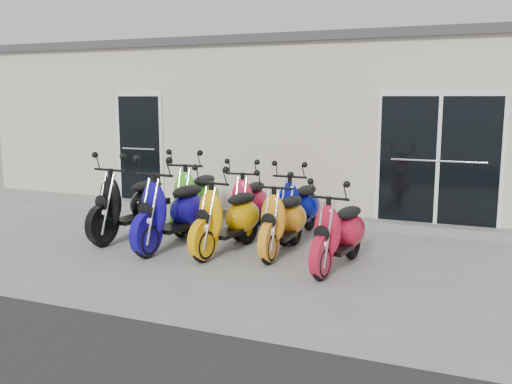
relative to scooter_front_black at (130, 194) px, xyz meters
The scene contains 14 objects.
ground 1.99m from the scooter_front_black, ahead, with size 80.00×80.00×0.00m, color gray.
building 5.72m from the scooter_front_black, 70.85° to the left, with size 14.00×6.00×3.20m, color beige.
roof_cap 6.21m from the scooter_front_black, 70.85° to the left, with size 14.20×6.20×0.16m, color #3F3F42.
front_step 2.92m from the scooter_front_black, 49.35° to the left, with size 14.00×0.40×0.15m, color gray.
door_left 2.73m from the scooter_front_black, 120.25° to the left, with size 1.07×0.08×2.22m, color black.
door_right 5.05m from the scooter_front_black, 27.40° to the left, with size 2.02×0.08×2.22m, color black.
scooter_front_black is the anchor object (origin of this frame).
scooter_front_blue 0.95m from the scooter_front_black, 15.37° to the right, with size 0.70×1.94×1.43m, color #110783, non-canonical shape.
scooter_front_orange_a 1.81m from the scooter_front_black, ahead, with size 0.65×1.79×1.32m, color #ECA505, non-canonical shape.
scooter_front_orange_b 2.56m from the scooter_front_black, ahead, with size 0.62×1.71×1.26m, color orange, non-canonical shape.
scooter_front_red 3.50m from the scooter_front_black, ahead, with size 0.61×1.68×1.24m, color #B8112C, non-canonical shape.
scooter_back_green 1.18m from the scooter_front_black, 57.02° to the left, with size 0.69×1.91×1.41m, color #46C321, non-canonical shape.
scooter_back_red 1.93m from the scooter_front_black, 33.83° to the left, with size 0.63×1.74×1.28m, color red, non-canonical shape.
scooter_back_blue 2.68m from the scooter_front_black, 23.63° to the left, with size 0.63×1.73×1.28m, color #040A7B, non-canonical shape.
Camera 1 is at (3.41, -7.60, 2.23)m, focal length 40.00 mm.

